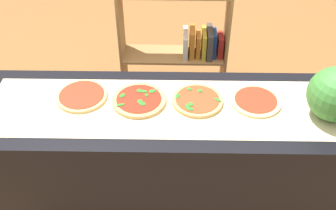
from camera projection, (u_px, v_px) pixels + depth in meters
name	position (u px, v px, depth m)	size (l,w,h in m)	color
ground_plane	(168.00, 202.00, 2.87)	(12.00, 12.00, 0.00)	brown
counter	(168.00, 160.00, 2.58)	(2.14, 0.68, 0.89)	black
parchment_paper	(168.00, 108.00, 2.29)	(2.02, 0.50, 0.00)	beige
pizza_plain_0	(82.00, 96.00, 2.35)	(0.29, 0.29, 0.02)	#DBB26B
pizza_spinach_1	(139.00, 100.00, 2.32)	(0.31, 0.31, 0.03)	tan
pizza_spinach_2	(197.00, 100.00, 2.32)	(0.29, 0.29, 0.03)	tan
pizza_plain_3	(256.00, 101.00, 2.32)	(0.29, 0.29, 0.02)	#E5C17F
watermelon	(335.00, 94.00, 2.15)	(0.30, 0.30, 0.30)	#387A33
bookshelf	(188.00, 34.00, 3.15)	(0.84, 0.27, 1.66)	#A87A47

